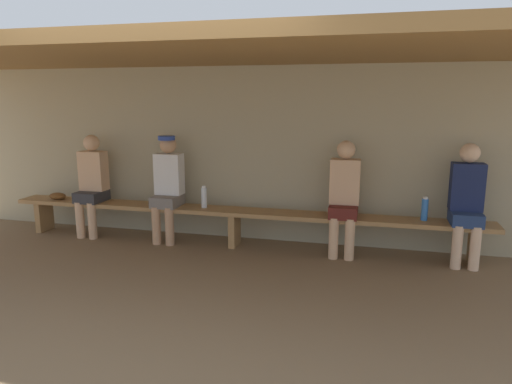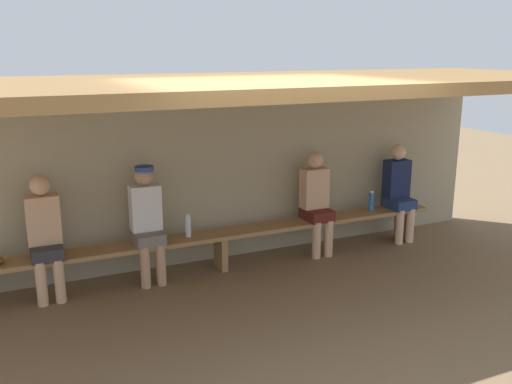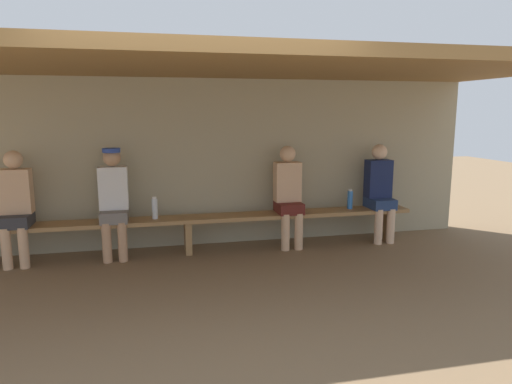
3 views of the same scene
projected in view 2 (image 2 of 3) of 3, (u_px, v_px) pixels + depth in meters
The scene contains 10 objects.
ground_plane at pixel (278, 323), 5.51m from camera, with size 24.00×24.00×0.00m, color brown.
back_wall at pixel (207, 173), 7.00m from camera, with size 8.00×0.20×2.20m, color tan.
dugout_roof at pixel (248, 85), 5.57m from camera, with size 8.00×2.80×0.12m, color olive.
bench at pixel (221, 238), 6.78m from camera, with size 6.00×0.36×0.46m.
player_rightmost at pixel (45, 233), 5.91m from camera, with size 0.34×0.42×1.34m.
player_in_red at pixel (316, 199), 7.23m from camera, with size 0.34×0.42×1.34m.
player_in_white at pixel (399, 189), 7.76m from camera, with size 0.34×0.42×1.34m.
player_middle at pixel (147, 219), 6.34m from camera, with size 0.34×0.42×1.34m.
water_bottle_orange at pixel (371, 201), 7.65m from camera, with size 0.07×0.07×0.27m.
water_bottle_clear at pixel (188, 226), 6.58m from camera, with size 0.07×0.07×0.28m.
Camera 2 is at (-2.28, -4.47, 2.61)m, focal length 39.51 mm.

